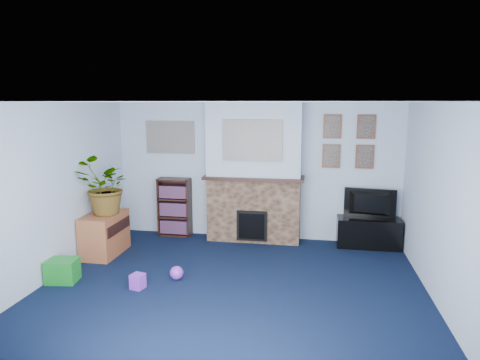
% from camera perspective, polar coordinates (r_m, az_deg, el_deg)
% --- Properties ---
extents(floor, '(5.00, 4.50, 0.01)m').
position_cam_1_polar(floor, '(5.76, -1.13, -14.28)').
color(floor, black).
rests_on(floor, ground).
extents(ceiling, '(5.00, 4.50, 0.01)m').
position_cam_1_polar(ceiling, '(5.24, -1.22, 10.36)').
color(ceiling, white).
rests_on(ceiling, wall_back).
extents(wall_back, '(5.00, 0.04, 2.40)m').
position_cam_1_polar(wall_back, '(7.55, 2.08, 1.17)').
color(wall_back, silver).
rests_on(wall_back, ground).
extents(wall_front, '(5.00, 0.04, 2.40)m').
position_cam_1_polar(wall_front, '(3.28, -8.81, -11.11)').
color(wall_front, silver).
rests_on(wall_front, ground).
extents(wall_left, '(0.04, 4.50, 2.40)m').
position_cam_1_polar(wall_left, '(6.33, -23.98, -1.48)').
color(wall_left, silver).
rests_on(wall_left, ground).
extents(wall_right, '(0.04, 4.50, 2.40)m').
position_cam_1_polar(wall_right, '(5.49, 25.45, -3.29)').
color(wall_right, silver).
rests_on(wall_right, ground).
extents(chimney_breast, '(1.72, 0.50, 2.40)m').
position_cam_1_polar(chimney_breast, '(7.36, 1.86, 0.80)').
color(chimney_breast, brown).
rests_on(chimney_breast, ground).
extents(collage_main, '(1.00, 0.03, 0.68)m').
position_cam_1_polar(collage_main, '(7.08, 1.65, 5.29)').
color(collage_main, gray).
rests_on(collage_main, chimney_breast).
extents(collage_left, '(0.90, 0.03, 0.58)m').
position_cam_1_polar(collage_left, '(7.83, -9.28, 5.64)').
color(collage_left, gray).
rests_on(collage_left, wall_back).
extents(portrait_tl, '(0.30, 0.03, 0.40)m').
position_cam_1_polar(portrait_tl, '(7.39, 12.21, 6.99)').
color(portrait_tl, brown).
rests_on(portrait_tl, wall_back).
extents(portrait_tr, '(0.30, 0.03, 0.40)m').
position_cam_1_polar(portrait_tr, '(7.43, 16.48, 6.82)').
color(portrait_tr, brown).
rests_on(portrait_tr, wall_back).
extents(portrait_bl, '(0.30, 0.03, 0.40)m').
position_cam_1_polar(portrait_bl, '(7.43, 12.07, 3.14)').
color(portrait_bl, brown).
rests_on(portrait_bl, wall_back).
extents(portrait_br, '(0.30, 0.03, 0.40)m').
position_cam_1_polar(portrait_br, '(7.47, 16.29, 2.99)').
color(portrait_br, brown).
rests_on(portrait_br, wall_back).
extents(tv_stand, '(1.03, 0.44, 0.49)m').
position_cam_1_polar(tv_stand, '(7.55, 16.73, -6.86)').
color(tv_stand, black).
rests_on(tv_stand, ground).
extents(television, '(0.85, 0.23, 0.49)m').
position_cam_1_polar(television, '(7.44, 16.91, -3.07)').
color(television, black).
rests_on(television, tv_stand).
extents(bookshelf, '(0.58, 0.28, 1.05)m').
position_cam_1_polar(bookshelf, '(7.88, -8.67, -3.74)').
color(bookshelf, black).
rests_on(bookshelf, ground).
extents(sideboard, '(0.47, 0.85, 0.66)m').
position_cam_1_polar(sideboard, '(7.19, -17.59, -6.74)').
color(sideboard, '#A85B36').
rests_on(sideboard, ground).
extents(potted_plant, '(1.02, 1.06, 0.90)m').
position_cam_1_polar(potted_plant, '(6.94, -17.75, -0.85)').
color(potted_plant, '#26661E').
rests_on(potted_plant, sideboard).
extents(mantel_clock, '(0.09, 0.06, 0.13)m').
position_cam_1_polar(mantel_clock, '(7.30, 2.04, 1.02)').
color(mantel_clock, gold).
rests_on(mantel_clock, chimney_breast).
extents(mantel_candle, '(0.05, 0.05, 0.16)m').
position_cam_1_polar(mantel_candle, '(7.27, 3.85, 1.04)').
color(mantel_candle, '#B2BFC6').
rests_on(mantel_candle, chimney_breast).
extents(mantel_teddy, '(0.13, 0.13, 0.13)m').
position_cam_1_polar(mantel_teddy, '(7.40, -2.17, 1.10)').
color(mantel_teddy, gray).
rests_on(mantel_teddy, chimney_breast).
extents(mantel_can, '(0.06, 0.06, 0.11)m').
position_cam_1_polar(mantel_can, '(7.25, 7.33, 0.79)').
color(mantel_can, purple).
rests_on(mantel_can, chimney_breast).
extents(green_crate, '(0.43, 0.37, 0.31)m').
position_cam_1_polar(green_crate, '(6.38, -22.59, -11.22)').
color(green_crate, '#198C26').
rests_on(green_crate, ground).
extents(toy_ball, '(0.19, 0.19, 0.19)m').
position_cam_1_polar(toy_ball, '(6.06, -8.45, -12.18)').
color(toy_ball, purple).
rests_on(toy_ball, ground).
extents(toy_block, '(0.19, 0.19, 0.20)m').
position_cam_1_polar(toy_block, '(5.87, -13.48, -12.89)').
color(toy_block, purple).
rests_on(toy_block, ground).
extents(toy_tube, '(0.32, 0.14, 0.18)m').
position_cam_1_polar(toy_tube, '(7.40, -17.47, -8.52)').
color(toy_tube, '#198C26').
rests_on(toy_tube, ground).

